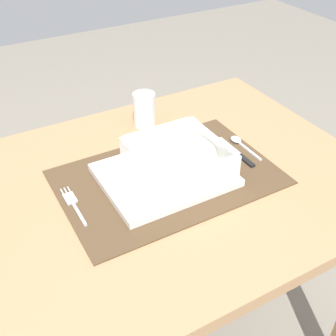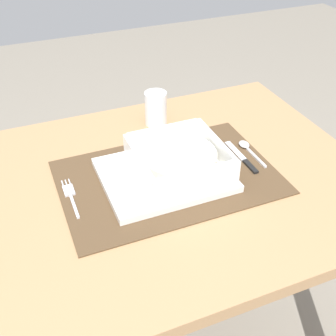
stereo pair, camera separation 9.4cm
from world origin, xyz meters
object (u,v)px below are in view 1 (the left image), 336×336
fork (73,203)px  butter_knife (238,154)px  spoon (239,142)px  drinking_glass (144,111)px  dining_table (168,212)px  porridge_bowl (177,159)px

fork → butter_knife: 0.41m
spoon → drinking_glass: 0.26m
fork → butter_knife: bearing=-1.0°
dining_table → drinking_glass: (0.06, 0.23, 0.15)m
porridge_bowl → spoon: bearing=8.0°
drinking_glass → butter_knife: bearing=-62.0°
porridge_bowl → drinking_glass: drinking_glass is taller
fork → porridge_bowl: bearing=-0.8°
dining_table → butter_knife: butter_knife is taller
spoon → drinking_glass: bearing=128.1°
porridge_bowl → drinking_glass: (0.03, 0.23, -0.00)m
fork → drinking_glass: bearing=40.4°
dining_table → fork: 0.24m
dining_table → spoon: bearing=8.0°
porridge_bowl → fork: size_ratio=1.48×
porridge_bowl → spoon: size_ratio=1.70×
dining_table → porridge_bowl: porridge_bowl is taller
spoon → butter_knife: bearing=-130.1°
dining_table → fork: fork is taller
dining_table → drinking_glass: size_ratio=10.06×
spoon → butter_knife: spoon is taller
spoon → butter_knife: (-0.03, -0.04, -0.00)m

